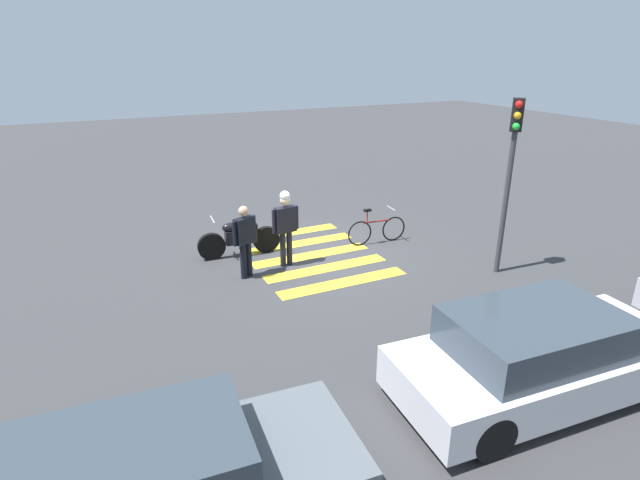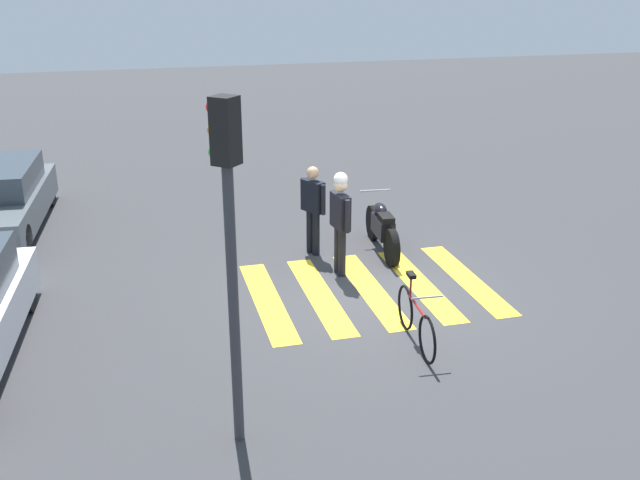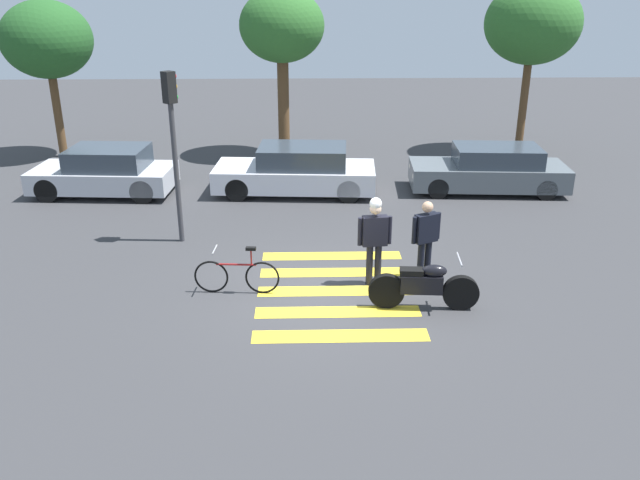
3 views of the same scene
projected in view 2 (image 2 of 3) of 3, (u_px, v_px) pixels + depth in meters
name	position (u px, v px, depth m)	size (l,w,h in m)	color
ground_plane	(370.00, 289.00, 12.58)	(60.00, 60.00, 0.00)	#38383A
police_motorcycle	(382.00, 228.00, 14.08)	(2.12, 0.62, 1.07)	black
leaning_bicycle	(416.00, 320.00, 10.65)	(1.73, 0.46, 1.01)	black
officer_on_foot	(340.00, 215.00, 12.83)	(0.70, 0.26, 1.90)	black
officer_by_motorcycle	(313.00, 204.00, 13.80)	(0.63, 0.39, 1.73)	black
crosswalk_stripes	(370.00, 289.00, 12.57)	(3.17, 4.05, 0.01)	yellow
traffic_light_pole	(228.00, 221.00, 7.69)	(0.34, 0.34, 4.03)	#38383D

